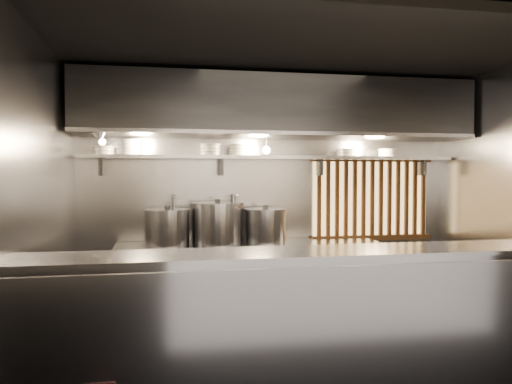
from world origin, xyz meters
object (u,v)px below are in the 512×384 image
object	(u,v)px
stock_pot_right	(265,226)
heat_lamp	(100,136)
pendant_bulb	(266,150)
stock_pot_mid	(218,223)
stock_pot_left	(167,227)

from	to	relation	value
stock_pot_right	heat_lamp	bearing A→B (deg)	-170.75
pendant_bulb	stock_pot_right	distance (m)	0.87
heat_lamp	pendant_bulb	xyz separation A→B (m)	(1.80, 0.35, -0.11)
stock_pot_mid	stock_pot_right	bearing A→B (deg)	0.48
stock_pot_mid	stock_pot_right	world-z (taller)	stock_pot_mid
stock_pot_left	stock_pot_right	world-z (taller)	stock_pot_left
pendant_bulb	heat_lamp	bearing A→B (deg)	-169.00
stock_pot_mid	stock_pot_right	xyz separation A→B (m)	(0.55, 0.00, -0.04)
stock_pot_left	stock_pot_mid	distance (m)	0.56
stock_pot_left	stock_pot_right	size ratio (longest dim) A/B	1.05
pendant_bulb	stock_pot_mid	xyz separation A→B (m)	(-0.57, -0.07, -0.83)
heat_lamp	stock_pot_right	xyz separation A→B (m)	(1.77, 0.29, -0.97)
heat_lamp	stock_pot_mid	xyz separation A→B (m)	(1.23, 0.28, -0.93)
pendant_bulb	stock_pot_left	distance (m)	1.42
stock_pot_right	stock_pot_left	bearing A→B (deg)	-178.53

